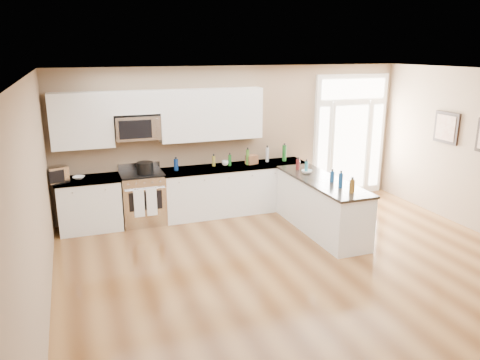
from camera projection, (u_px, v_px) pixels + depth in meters
The scene contains 19 objects.
ground at pixel (342, 301), 5.96m from camera, with size 8.00×8.00×0.00m, color #5A3519.
room_shell at pixel (351, 172), 5.50m from camera, with size 8.00×8.00×8.00m.
back_cabinet_left at pixel (90, 206), 8.24m from camera, with size 1.10×0.66×0.94m.
back_cabinet_right at pixel (235, 190), 9.13m from camera, with size 2.85×0.66×0.94m.
peninsula_cabinet at pixel (321, 207), 8.17m from camera, with size 0.69×2.32×0.94m.
upper_cabinet_left at pixel (81, 121), 7.96m from camera, with size 1.04×0.33×0.95m, color white.
upper_cabinet_right at pixel (211, 114), 8.72m from camera, with size 1.94×0.33×0.95m, color white.
upper_cabinet_short at pixel (136, 102), 8.19m from camera, with size 0.82×0.33×0.40m, color white.
microwave at pixel (137, 128), 8.28m from camera, with size 0.78×0.41×0.42m.
entry_door at pixel (350, 136), 10.02m from camera, with size 1.70×0.10×2.60m.
wall_art_near at pixel (446, 128), 8.63m from camera, with size 0.05×0.58×0.58m.
kitchen_range at pixel (143, 198), 8.53m from camera, with size 0.76×0.68×1.08m.
stockpot at pixel (145, 168), 8.32m from camera, with size 0.30×0.30×0.23m, color black.
toaster_oven at pixel (57, 175), 7.81m from camera, with size 0.32×0.25×0.28m, color silver.
cardboard_box at pixel (252, 159), 9.10m from camera, with size 0.21×0.15×0.17m, color brown.
bowl_left at pixel (79, 178), 8.05m from camera, with size 0.20×0.20×0.05m, color white.
bowl_peninsula at pixel (307, 172), 8.41m from camera, with size 0.19×0.19×0.06m, color white.
cup_counter at pixel (225, 163), 8.97m from camera, with size 0.13×0.13×0.10m, color white.
counter_bottles at pixel (277, 165), 8.55m from camera, with size 2.38×2.46×0.32m.
Camera 1 is at (-3.04, -4.55, 3.11)m, focal length 35.00 mm.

